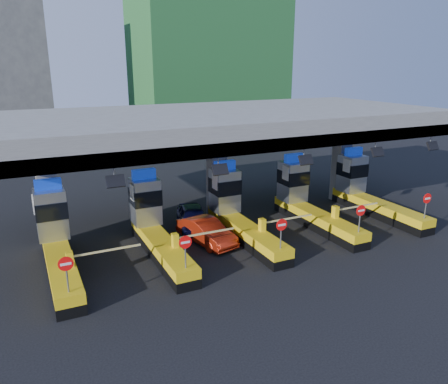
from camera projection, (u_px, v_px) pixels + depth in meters
name	position (u px, v px, depth m)	size (l,w,h in m)	color
ground	(238.00, 235.00, 25.88)	(120.00, 120.00, 0.00)	black
toll_canopy	(217.00, 126.00, 26.62)	(28.00, 12.09, 7.00)	slate
toll_lane_far_left	(56.00, 240.00, 21.60)	(4.43, 8.00, 4.16)	black
toll_lane_left	(154.00, 225.00, 23.66)	(4.43, 8.00, 4.16)	black
toll_lane_center	(236.00, 212.00, 25.72)	(4.43, 8.00, 4.16)	black
toll_lane_right	(306.00, 200.00, 27.79)	(4.43, 8.00, 4.16)	black
toll_lane_far_right	(366.00, 191.00, 29.85)	(4.43, 8.00, 4.16)	black
bg_building_scaffold	(207.00, 28.00, 54.53)	(18.00, 12.00, 28.00)	#1E5926
van	(193.00, 218.00, 26.48)	(1.76, 4.38, 1.49)	black
red_car	(206.00, 231.00, 24.59)	(1.46, 4.18, 1.38)	maroon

